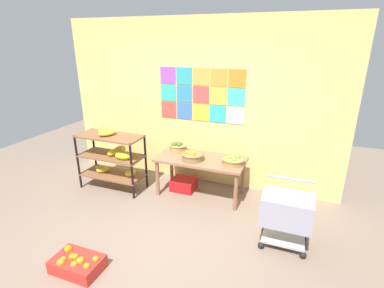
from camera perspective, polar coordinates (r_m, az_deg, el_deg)
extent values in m
plane|color=#7B6658|center=(3.95, -9.04, -17.98)|extent=(9.66, 9.66, 0.00)
cube|color=#EACA70|center=(4.93, 0.90, 7.86)|extent=(4.83, 0.06, 2.78)
cube|color=purple|center=(5.01, -4.77, 13.37)|extent=(0.28, 0.01, 0.28)
cube|color=teal|center=(4.89, -1.56, 13.28)|extent=(0.28, 0.01, 0.28)
cube|color=#F6973B|center=(4.79, 1.81, 13.13)|extent=(0.28, 0.01, 0.28)
cube|color=orange|center=(4.70, 5.31, 12.93)|extent=(0.28, 0.01, 0.28)
cube|color=orange|center=(4.63, 8.92, 12.68)|extent=(0.28, 0.01, 0.28)
cube|color=#32B2A4|center=(5.06, -4.68, 10.04)|extent=(0.28, 0.01, 0.28)
cube|color=#2D83C7|center=(4.94, -1.52, 9.86)|extent=(0.28, 0.01, 0.28)
cube|color=#D94542|center=(4.83, 1.77, 9.64)|extent=(0.28, 0.01, 0.28)
cube|color=gold|center=(4.74, 5.19, 9.38)|extent=(0.28, 0.01, 0.28)
cube|color=#3DB3B9|center=(4.67, 8.73, 9.08)|extent=(0.28, 0.01, 0.28)
cube|color=#D4463C|center=(5.11, -4.58, 6.76)|extent=(0.28, 0.01, 0.28)
cube|color=#396FCD|center=(5.00, -1.49, 6.51)|extent=(0.28, 0.01, 0.28)
cube|color=yellow|center=(4.89, 1.73, 6.22)|extent=(0.28, 0.01, 0.28)
cube|color=#2EAEB8|center=(4.81, 5.09, 5.91)|extent=(0.28, 0.01, 0.28)
cube|color=silver|center=(4.74, 8.54, 5.56)|extent=(0.28, 0.01, 0.28)
cylinder|color=black|center=(5.24, -21.57, -3.37)|extent=(0.04, 0.04, 0.94)
cylinder|color=black|center=(4.63, -11.76, -5.40)|extent=(0.04, 0.04, 0.94)
cylinder|color=black|center=(5.54, -18.62, -1.77)|extent=(0.04, 0.04, 0.94)
cylinder|color=black|center=(4.96, -9.10, -3.45)|extent=(0.04, 0.04, 0.94)
cube|color=brown|center=(5.16, -15.27, -5.78)|extent=(1.09, 0.47, 0.02)
ellipsoid|color=yellow|center=(5.25, -17.19, -4.78)|extent=(0.26, 0.27, 0.10)
ellipsoid|color=gold|center=(5.30, -17.55, -4.57)|extent=(0.25, 0.17, 0.10)
ellipsoid|color=yellow|center=(4.97, -12.00, -5.47)|extent=(0.19, 0.24, 0.14)
cube|color=brown|center=(5.03, -15.62, -2.24)|extent=(1.09, 0.47, 0.02)
ellipsoid|color=yellow|center=(5.00, -14.97, -1.50)|extent=(0.19, 0.32, 0.11)
ellipsoid|color=yellow|center=(4.78, -13.43, -2.28)|extent=(0.29, 0.18, 0.12)
ellipsoid|color=gold|center=(5.02, -14.01, -1.14)|extent=(0.16, 0.27, 0.14)
cube|color=brown|center=(4.92, -15.99, 1.47)|extent=(1.09, 0.47, 0.02)
ellipsoid|color=yellow|center=(5.03, -17.04, 2.63)|extent=(0.28, 0.30, 0.12)
ellipsoid|color=yellow|center=(4.91, -16.42, 2.17)|extent=(0.30, 0.34, 0.10)
cube|color=#926147|center=(4.61, 1.74, -3.06)|extent=(1.41, 0.66, 0.04)
cylinder|color=#8D6045|center=(4.75, -6.81, -6.70)|extent=(0.06, 0.06, 0.60)
cylinder|color=#915D42|center=(4.35, 8.60, -9.38)|extent=(0.06, 0.06, 0.60)
cylinder|color=#966043|center=(5.19, -4.04, -4.22)|extent=(0.06, 0.06, 0.60)
cylinder|color=#955E4A|center=(4.83, 10.05, -6.40)|extent=(0.06, 0.06, 0.60)
cylinder|color=olive|center=(4.51, 0.09, -2.56)|extent=(0.33, 0.33, 0.10)
torus|color=olive|center=(4.49, 0.09, -1.96)|extent=(0.36, 0.36, 0.02)
sphere|color=orange|center=(4.48, -0.37, -1.92)|extent=(0.07, 0.07, 0.07)
sphere|color=orange|center=(4.46, 0.26, -1.94)|extent=(0.09, 0.09, 0.09)
sphere|color=orange|center=(4.51, -1.04, -1.74)|extent=(0.07, 0.07, 0.07)
sphere|color=orange|center=(4.48, 0.16, -1.88)|extent=(0.08, 0.08, 0.08)
cylinder|color=#A17D42|center=(4.42, 8.11, -3.41)|extent=(0.33, 0.33, 0.08)
torus|color=#9E7541|center=(4.40, 8.14, -2.91)|extent=(0.36, 0.36, 0.02)
sphere|color=#7AB636|center=(4.40, 7.48, -2.70)|extent=(0.07, 0.07, 0.07)
sphere|color=#7BBE47|center=(4.33, 8.30, -3.09)|extent=(0.08, 0.08, 0.08)
sphere|color=#75AC3D|center=(4.45, 9.05, -2.53)|extent=(0.08, 0.08, 0.08)
sphere|color=#6AB03A|center=(4.47, 9.09, -2.45)|extent=(0.07, 0.07, 0.07)
sphere|color=#6DAE35|center=(4.47, 8.83, -2.47)|extent=(0.09, 0.09, 0.09)
cylinder|color=#A48A4A|center=(4.87, -2.74, -0.80)|extent=(0.28, 0.28, 0.12)
torus|color=#A68C46|center=(4.85, -2.75, -0.15)|extent=(0.30, 0.30, 0.02)
sphere|color=#526E2B|center=(4.86, -2.26, 0.00)|extent=(0.08, 0.08, 0.08)
sphere|color=#4D6325|center=(4.84, -2.79, 0.09)|extent=(0.08, 0.08, 0.08)
sphere|color=#4B6523|center=(4.83, -3.62, -0.12)|extent=(0.09, 0.09, 0.09)
sphere|color=#445D25|center=(4.80, -2.61, -0.22)|extent=(0.09, 0.09, 0.09)
cube|color=#B3151A|center=(4.97, -1.65, -7.95)|extent=(0.39, 0.34, 0.19)
cube|color=red|center=(3.68, -21.61, -21.14)|extent=(0.54, 0.35, 0.15)
sphere|color=orange|center=(3.49, -20.03, -21.71)|extent=(0.07, 0.07, 0.07)
sphere|color=orange|center=(3.64, -22.01, -19.93)|extent=(0.07, 0.07, 0.07)
sphere|color=orange|center=(3.64, -24.42, -20.52)|extent=(0.09, 0.09, 0.09)
sphere|color=orange|center=(3.66, -22.53, -19.87)|extent=(0.08, 0.08, 0.08)
sphere|color=orange|center=(3.68, -23.98, -20.09)|extent=(0.07, 0.07, 0.07)
sphere|color=orange|center=(3.55, -18.46, -20.73)|extent=(0.07, 0.07, 0.07)
sphere|color=orange|center=(3.59, -21.11, -20.72)|extent=(0.09, 0.09, 0.09)
sphere|color=orange|center=(3.78, -23.20, -18.52)|extent=(0.09, 0.09, 0.09)
sphere|color=orange|center=(3.57, -22.18, -21.12)|extent=(0.08, 0.08, 0.08)
sphere|color=black|center=(3.84, 13.44, -18.84)|extent=(0.08, 0.08, 0.08)
sphere|color=black|center=(3.84, 21.04, -19.78)|extent=(0.08, 0.08, 0.08)
sphere|color=black|center=(4.09, 14.09, -16.23)|extent=(0.08, 0.08, 0.08)
sphere|color=black|center=(4.09, 21.13, -17.09)|extent=(0.08, 0.08, 0.08)
cube|color=#A5A8AD|center=(3.92, 17.52, -17.28)|extent=(0.50, 0.33, 0.03)
cube|color=#9A9BAF|center=(3.70, 18.18, -12.19)|extent=(0.58, 0.41, 0.35)
cylinder|color=#9A9BAF|center=(3.77, 18.89, -6.52)|extent=(0.56, 0.03, 0.03)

